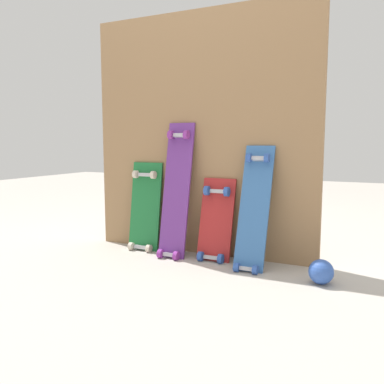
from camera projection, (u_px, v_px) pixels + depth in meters
ground_plane at (196, 255)px, 2.79m from camera, size 12.00×12.00×0.00m
plywood_wall_panel at (201, 135)px, 2.75m from camera, size 1.61×0.04×1.64m
skateboard_green at (145, 211)px, 2.92m from camera, size 0.24×0.16×0.70m
skateboard_purple at (176, 195)px, 2.74m from camera, size 0.19×0.25×0.97m
skateboard_red at (216, 224)px, 2.66m from camera, size 0.23×0.20×0.60m
skateboard_blue at (254, 213)px, 2.48m from camera, size 0.19×0.31×0.82m
rubber_ball at (321, 272)px, 2.21m from camera, size 0.14×0.14×0.14m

